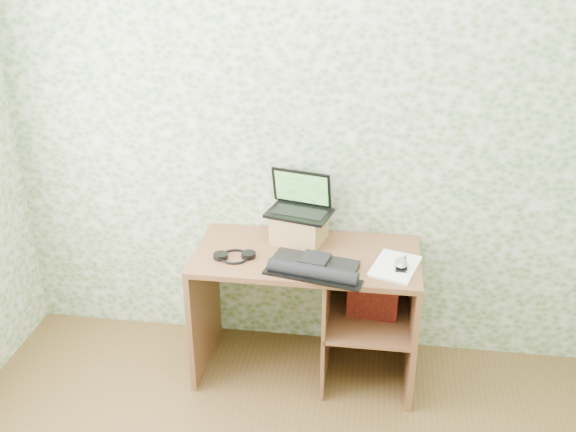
# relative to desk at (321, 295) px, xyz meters

# --- Properties ---
(wall_back) EXTENTS (3.50, 0.00, 3.50)m
(wall_back) POSITION_rel_desk_xyz_m (-0.08, 0.28, 0.82)
(wall_back) COLOR silver
(wall_back) RESTS_ON ground
(desk) EXTENTS (1.20, 0.60, 0.75)m
(desk) POSITION_rel_desk_xyz_m (0.00, 0.00, 0.00)
(desk) COLOR brown
(desk) RESTS_ON floor
(riser) EXTENTS (0.31, 0.28, 0.16)m
(riser) POSITION_rel_desk_xyz_m (-0.14, 0.12, 0.35)
(riser) COLOR #A07E48
(riser) RESTS_ON desk
(laptop) EXTENTS (0.38, 0.31, 0.23)m
(laptop) POSITION_rel_desk_xyz_m (-0.14, 0.15, 0.48)
(laptop) COLOR black
(laptop) RESTS_ON riser
(keyboard) EXTENTS (0.51, 0.34, 0.07)m
(keyboard) POSITION_rel_desk_xyz_m (-0.02, -0.21, 0.29)
(keyboard) COLOR black
(keyboard) RESTS_ON desk
(headphones) EXTENTS (0.22, 0.19, 0.03)m
(headphones) POSITION_rel_desk_xyz_m (-0.45, -0.13, 0.28)
(headphones) COLOR black
(headphones) RESTS_ON desk
(notepad) EXTENTS (0.29, 0.35, 0.01)m
(notepad) POSITION_rel_desk_xyz_m (0.39, -0.12, 0.28)
(notepad) COLOR white
(notepad) RESTS_ON desk
(mouse) EXTENTS (0.07, 0.10, 0.03)m
(mouse) POSITION_rel_desk_xyz_m (0.41, -0.14, 0.30)
(mouse) COLOR #B4B4B7
(mouse) RESTS_ON notepad
(pen) EXTENTS (0.01, 0.15, 0.01)m
(pen) POSITION_rel_desk_xyz_m (0.44, -0.09, 0.29)
(pen) COLOR black
(pen) RESTS_ON notepad
(red_box) EXTENTS (0.28, 0.11, 0.33)m
(red_box) POSITION_rel_desk_xyz_m (0.29, -0.03, 0.07)
(red_box) COLOR #A01A0E
(red_box) RESTS_ON desk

